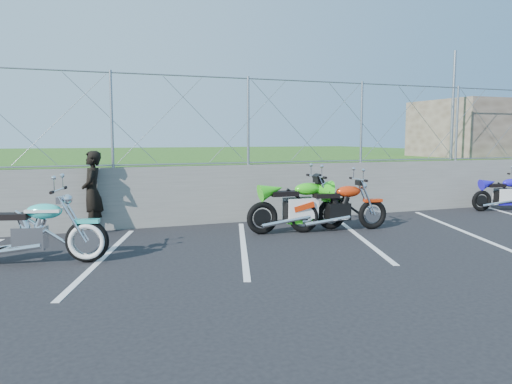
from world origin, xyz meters
name	(u,v)px	position (x,y,z in m)	size (l,w,h in m)	color
ground	(264,258)	(0.00, 0.00, 0.00)	(90.00, 90.00, 0.00)	black
retaining_wall	(206,195)	(0.00, 3.50, 0.65)	(30.00, 0.22, 1.30)	slate
grass_field	(143,168)	(0.00, 13.50, 0.65)	(30.00, 20.00, 1.30)	#275216
stone_building	(496,129)	(10.50, 5.50, 2.20)	(5.00, 3.00, 1.80)	brown
chain_link_fence	(206,120)	(0.00, 3.50, 2.30)	(28.00, 0.03, 2.00)	gray
sign_pole	(453,106)	(7.20, 3.90, 2.80)	(0.08, 0.08, 3.00)	gray
parking_lines	(304,241)	(1.20, 1.00, 0.00)	(18.29, 4.31, 0.01)	silver
cruiser_turquoise	(33,234)	(-3.42, 0.94, 0.46)	(2.26, 0.82, 1.15)	black
naked_orange	(340,209)	(2.35, 1.65, 0.46)	(2.16, 0.73, 1.08)	black
sportbike_green	(299,208)	(1.51, 1.85, 0.49)	(2.22, 0.79, 1.15)	black
sportbike_blue	(505,195)	(7.88, 2.60, 0.41)	(1.84, 0.66, 0.96)	black
person_standing	(92,192)	(-2.45, 3.20, 0.83)	(0.61, 0.40, 1.66)	black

